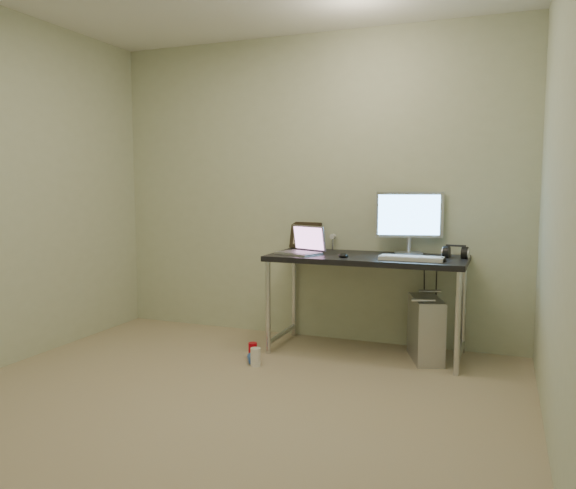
# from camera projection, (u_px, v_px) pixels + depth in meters

# --- Properties ---
(floor) EXTENTS (3.50, 3.50, 0.00)m
(floor) POSITION_uv_depth(u_px,v_px,m) (209.00, 412.00, 3.16)
(floor) COLOR tan
(floor) RESTS_ON ground
(wall_back) EXTENTS (3.50, 0.02, 2.50)m
(wall_back) POSITION_uv_depth(u_px,v_px,m) (310.00, 189.00, 4.66)
(wall_back) COLOR beige
(wall_back) RESTS_ON ground
(wall_right) EXTENTS (0.02, 3.50, 2.50)m
(wall_right) POSITION_uv_depth(u_px,v_px,m) (565.00, 191.00, 2.41)
(wall_right) COLOR beige
(wall_right) RESTS_ON ground
(desk) EXTENTS (1.46, 0.64, 0.75)m
(desk) POSITION_uv_depth(u_px,v_px,m) (367.00, 267.00, 4.22)
(desk) COLOR black
(desk) RESTS_ON ground
(tower_computer) EXTENTS (0.33, 0.48, 0.49)m
(tower_computer) POSITION_uv_depth(u_px,v_px,m) (426.00, 329.00, 4.11)
(tower_computer) COLOR #ADAEB2
(tower_computer) RESTS_ON ground
(cable_a) EXTENTS (0.01, 0.16, 0.69)m
(cable_a) POSITION_uv_depth(u_px,v_px,m) (424.00, 299.00, 4.36)
(cable_a) COLOR black
(cable_a) RESTS_ON ground
(cable_b) EXTENTS (0.02, 0.11, 0.71)m
(cable_b) POSITION_uv_depth(u_px,v_px,m) (436.00, 302.00, 4.31)
(cable_b) COLOR black
(cable_b) RESTS_ON ground
(can_red) EXTENTS (0.08, 0.08, 0.12)m
(can_red) POSITION_uv_depth(u_px,v_px,m) (253.00, 350.00, 4.16)
(can_red) COLOR red
(can_red) RESTS_ON ground
(can_white) EXTENTS (0.08, 0.08, 0.13)m
(can_white) POSITION_uv_depth(u_px,v_px,m) (256.00, 357.00, 3.97)
(can_white) COLOR white
(can_white) RESTS_ON ground
(can_blue) EXTENTS (0.11, 0.13, 0.06)m
(can_blue) POSITION_uv_depth(u_px,v_px,m) (252.00, 359.00, 4.04)
(can_blue) COLOR blue
(can_blue) RESTS_ON ground
(laptop) EXTENTS (0.38, 0.35, 0.22)m
(laptop) POSITION_uv_depth(u_px,v_px,m) (303.00, 247.00, 4.33)
(laptop) COLOR silver
(laptop) RESTS_ON desk
(monitor) EXTENTS (0.50, 0.20, 0.48)m
(monitor) POSITION_uv_depth(u_px,v_px,m) (409.00, 218.00, 4.29)
(monitor) COLOR silver
(monitor) RESTS_ON desk
(keyboard) EXTENTS (0.45, 0.15, 0.03)m
(keyboard) POSITION_uv_depth(u_px,v_px,m) (411.00, 258.00, 3.96)
(keyboard) COLOR silver
(keyboard) RESTS_ON desk
(mouse_right) EXTENTS (0.10, 0.13, 0.04)m
(mouse_right) POSITION_uv_depth(u_px,v_px,m) (441.00, 258.00, 3.90)
(mouse_right) COLOR black
(mouse_right) RESTS_ON desk
(mouse_left) EXTENTS (0.10, 0.13, 0.04)m
(mouse_left) POSITION_uv_depth(u_px,v_px,m) (343.00, 254.00, 4.13)
(mouse_left) COLOR black
(mouse_left) RESTS_ON desk
(headphones) EXTENTS (0.18, 0.11, 0.12)m
(headphones) POSITION_uv_depth(u_px,v_px,m) (456.00, 253.00, 4.09)
(headphones) COLOR black
(headphones) RESTS_ON desk
(picture_frame) EXTENTS (0.28, 0.12, 0.22)m
(picture_frame) POSITION_uv_depth(u_px,v_px,m) (305.00, 235.00, 4.68)
(picture_frame) COLOR black
(picture_frame) RESTS_ON desk
(webcam) EXTENTS (0.05, 0.04, 0.13)m
(webcam) POSITION_uv_depth(u_px,v_px,m) (333.00, 238.00, 4.58)
(webcam) COLOR silver
(webcam) RESTS_ON desk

